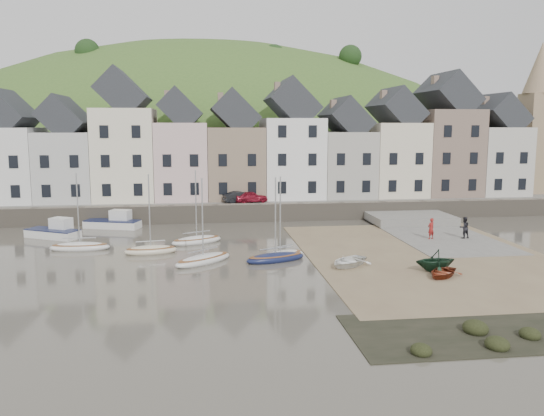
{
  "coord_description": "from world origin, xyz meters",
  "views": [
    {
      "loc": [
        -5.78,
        -38.87,
        9.77
      ],
      "look_at": [
        0.0,
        6.0,
        3.0
      ],
      "focal_mm": 36.68,
      "sensor_mm": 36.0,
      "label": 1
    }
  ],
  "objects": [
    {
      "name": "sailboat_0",
      "position": [
        -15.38,
        5.65,
        0.26
      ],
      "size": [
        4.66,
        1.54,
        6.32
      ],
      "color": "silver",
      "rests_on": "ground"
    },
    {
      "name": "slipway",
      "position": [
        15.0,
        8.0,
        0.06
      ],
      "size": [
        8.0,
        18.0,
        0.12
      ],
      "primitive_type": "cube",
      "color": "slate",
      "rests_on": "ground"
    },
    {
      "name": "motorboat_2",
      "position": [
        -14.1,
        15.04,
        0.58
      ],
      "size": [
        5.58,
        3.31,
        1.7
      ],
      "color": "silver",
      "rests_on": "ground"
    },
    {
      "name": "shore_rocks",
      "position": [
        8.36,
        -15.1,
        0.12
      ],
      "size": [
        14.0,
        6.07,
        0.77
      ],
      "color": "black",
      "rests_on": "ground"
    },
    {
      "name": "beach",
      "position": [
        11.0,
        0.0,
        0.03
      ],
      "size": [
        18.0,
        26.0,
        0.06
      ],
      "primitive_type": "cube",
      "color": "#776148",
      "rests_on": "ground"
    },
    {
      "name": "sailboat_5",
      "position": [
        -0.51,
        0.04,
        0.26
      ],
      "size": [
        4.84,
        2.9,
        6.32
      ],
      "color": "#151C42",
      "rests_on": "ground"
    },
    {
      "name": "car_right",
      "position": [
        -1.63,
        19.5,
        2.21
      ],
      "size": [
        3.92,
        2.23,
        1.22
      ],
      "primitive_type": "imported",
      "rotation": [
        0.0,
        0.0,
        1.84
      ],
      "color": "black",
      "rests_on": "quay_street"
    },
    {
      "name": "church_spire",
      "position": [
        34.55,
        24.0,
        11.06
      ],
      "size": [
        4.0,
        4.0,
        18.0
      ],
      "color": "#997F60",
      "rests_on": "quay_land"
    },
    {
      "name": "motorboat_0",
      "position": [
        -18.57,
        10.92,
        0.58
      ],
      "size": [
        5.15,
        3.91,
        1.7
      ],
      "color": "silver",
      "rests_on": "ground"
    },
    {
      "name": "sailboat_1",
      "position": [
        -6.22,
        6.97,
        0.26
      ],
      "size": [
        4.67,
        3.27,
        6.32
      ],
      "color": "silver",
      "rests_on": "ground"
    },
    {
      "name": "hillside",
      "position": [
        -5.0,
        60.0,
        -17.99
      ],
      "size": [
        134.4,
        84.0,
        84.0
      ],
      "color": "#406126",
      "rests_on": "ground"
    },
    {
      "name": "quay_street",
      "position": [
        0.0,
        20.5,
        1.55
      ],
      "size": [
        70.0,
        7.0,
        0.1
      ],
      "primitive_type": "cube",
      "color": "slate",
      "rests_on": "quay_land"
    },
    {
      "name": "rowboat_green",
      "position": [
        9.73,
        -4.28,
        0.8
      ],
      "size": [
        3.05,
        2.7,
        1.49
      ],
      "primitive_type": "imported",
      "rotation": [
        0.0,
        0.0,
        -1.47
      ],
      "color": "#16311F",
      "rests_on": "beach"
    },
    {
      "name": "seawall",
      "position": [
        0.0,
        17.0,
        0.9
      ],
      "size": [
        70.0,
        1.2,
        1.8
      ],
      "primitive_type": "cube",
      "color": "slate",
      "rests_on": "ground"
    },
    {
      "name": "quay_land",
      "position": [
        0.0,
        32.0,
        0.75
      ],
      "size": [
        90.0,
        30.0,
        1.5
      ],
      "primitive_type": "cube",
      "color": "#406126",
      "rests_on": "ground"
    },
    {
      "name": "townhouse_terrace",
      "position": [
        1.76,
        24.0,
        7.32
      ],
      "size": [
        61.05,
        8.0,
        13.93
      ],
      "color": "silver",
      "rests_on": "quay_land"
    },
    {
      "name": "person_dark",
      "position": [
        16.62,
        5.57,
        1.04
      ],
      "size": [
        1.0,
        0.84,
        1.85
      ],
      "primitive_type": "imported",
      "rotation": [
        0.0,
        0.0,
        3.31
      ],
      "color": "black",
      "rests_on": "slipway"
    },
    {
      "name": "person_red",
      "position": [
        13.65,
        5.61,
        1.02
      ],
      "size": [
        0.77,
        0.66,
        1.8
      ],
      "primitive_type": "imported",
      "rotation": [
        0.0,
        0.0,
        3.56
      ],
      "color": "maroon",
      "rests_on": "slipway"
    },
    {
      "name": "sailboat_2",
      "position": [
        -9.71,
        3.72,
        0.27
      ],
      "size": [
        4.19,
        2.07,
        6.32
      ],
      "color": "beige",
      "rests_on": "ground"
    },
    {
      "name": "rowboat_white",
      "position": [
        4.27,
        -2.28,
        0.41
      ],
      "size": [
        4.13,
        4.05,
        0.7
      ],
      "primitive_type": "imported",
      "rotation": [
        0.0,
        0.0,
        -0.85
      ],
      "color": "white",
      "rests_on": "beach"
    },
    {
      "name": "sailboat_4",
      "position": [
        -0.1,
        0.53,
        0.26
      ],
      "size": [
        4.47,
        3.54,
        6.32
      ],
      "color": "silver",
      "rests_on": "ground"
    },
    {
      "name": "ground",
      "position": [
        0.0,
        0.0,
        0.0
      ],
      "size": [
        160.0,
        160.0,
        0.0
      ],
      "primitive_type": "plane",
      "color": "#4B473B",
      "rests_on": "ground"
    },
    {
      "name": "car_left",
      "position": [
        -0.54,
        19.5,
        2.21
      ],
      "size": [
        3.84,
        2.26,
        1.23
      ],
      "primitive_type": "imported",
      "rotation": [
        0.0,
        0.0,
        1.81
      ],
      "color": "maroon",
      "rests_on": "quay_street"
    },
    {
      "name": "rowboat_red",
      "position": [
        9.59,
        -5.73,
        0.35
      ],
      "size": [
        3.39,
        3.38,
        0.58
      ],
      "primitive_type": "imported",
      "rotation": [
        0.0,
        0.0,
        -0.8
      ],
      "color": "maroon",
      "rests_on": "beach"
    },
    {
      "name": "sailboat_3",
      "position": [
        -5.71,
        0.16,
        0.26
      ],
      "size": [
        4.73,
        4.3,
        6.32
      ],
      "color": "silver",
      "rests_on": "ground"
    }
  ]
}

